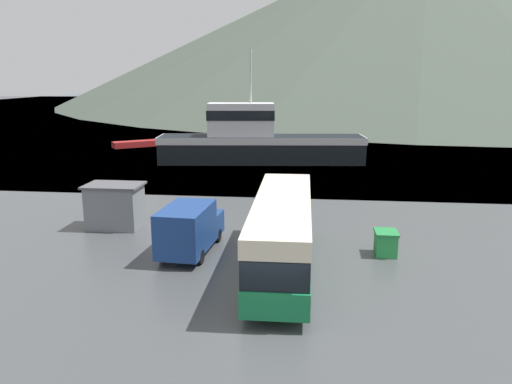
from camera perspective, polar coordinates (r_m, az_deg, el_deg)
ground_plane at (r=18.02m, az=1.92°, el=-15.17°), size 400.00×400.00×0.00m
water_surface at (r=155.00m, az=6.08°, el=9.81°), size 240.00×240.00×0.00m
hill_backdrop at (r=186.27m, az=18.65°, el=18.35°), size 237.12×237.12×55.79m
tour_bus at (r=22.23m, az=3.03°, el=-4.42°), size 2.61×11.66×3.30m
delivery_van at (r=24.70m, az=-7.58°, el=-4.05°), size 2.40×5.41×2.47m
fishing_boat at (r=50.65m, az=0.10°, el=5.87°), size 20.97×6.39×11.23m
storage_bin at (r=25.25m, az=14.60°, el=-5.64°), size 1.09×1.35×1.20m
dock_kiosk at (r=29.74m, az=-15.82°, el=-1.53°), size 3.19×2.22×2.55m
small_boat at (r=64.23m, az=-13.11°, el=5.41°), size 6.37×5.25×0.74m
mooring_bollard at (r=34.28m, az=5.46°, el=-0.71°), size 0.39×0.39×0.76m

